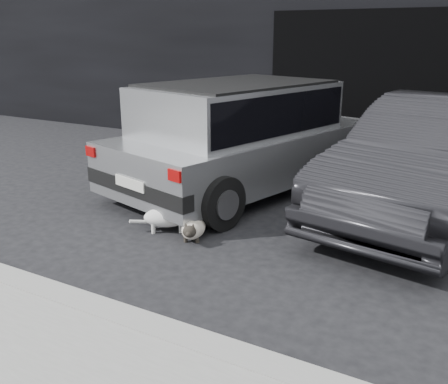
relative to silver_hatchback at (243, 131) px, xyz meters
The scene contains 8 objects.
ground 1.43m from the silver_hatchback, 80.30° to the right, with size 80.00×80.00×0.00m, color black.
building_facade 5.27m from the silver_hatchback, 76.19° to the left, with size 34.00×4.00×5.00m, color black.
garage_opening 3.12m from the silver_hatchback, 67.27° to the left, with size 4.00×0.10×2.60m, color black.
curb 4.00m from the silver_hatchback, 72.28° to the right, with size 18.00×0.25×0.12m, color gray.
silver_hatchback is the anchor object (origin of this frame).
second_car 2.60m from the silver_hatchback, ahead, with size 1.54×4.42×1.46m, color black.
cat_siamese 2.16m from the silver_hatchback, 78.19° to the right, with size 0.44×0.71×0.27m.
cat_white 2.03m from the silver_hatchback, 88.17° to the right, with size 0.67×0.53×0.37m.
Camera 1 is at (3.05, -5.17, 2.18)m, focal length 40.00 mm.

